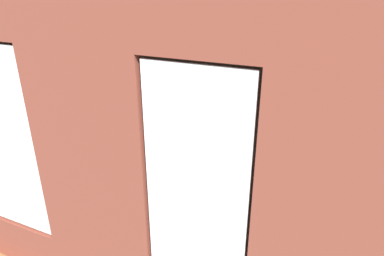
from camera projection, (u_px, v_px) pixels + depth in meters
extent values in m
cube|color=brown|center=(200.00, 181.00, 6.25)|extent=(6.62, 6.20, 0.10)
cube|color=brown|center=(351.00, 232.00, 2.41)|extent=(1.40, 0.16, 3.37)
cube|color=brown|center=(91.00, 165.00, 3.29)|extent=(1.28, 0.16, 3.37)
cube|color=brown|center=(198.00, 17.00, 2.31)|extent=(0.97, 0.16, 0.56)
cube|color=white|center=(195.00, 192.00, 2.82)|extent=(0.91, 0.03, 2.14)
cube|color=#38281E|center=(198.00, 189.00, 2.87)|extent=(0.97, 0.04, 2.20)
cube|color=brown|center=(32.00, 243.00, 4.26)|extent=(0.97, 0.16, 0.61)
cube|color=white|center=(5.00, 143.00, 3.67)|extent=(0.91, 0.03, 2.14)
cube|color=#38281E|center=(10.00, 141.00, 3.72)|extent=(0.97, 0.04, 2.20)
cube|color=tan|center=(108.00, 248.00, 3.81)|extent=(3.41, 0.24, 0.06)
cube|color=black|center=(92.00, 128.00, 3.22)|extent=(0.47, 0.03, 0.60)
cube|color=#389360|center=(93.00, 127.00, 3.24)|extent=(0.41, 0.01, 0.54)
cube|color=silver|center=(55.00, 74.00, 6.52)|extent=(0.10, 5.20, 3.37)
cube|color=black|center=(143.00, 241.00, 4.44)|extent=(1.89, 0.85, 0.42)
cube|color=black|center=(126.00, 232.00, 4.01)|extent=(1.89, 0.24, 0.38)
cube|color=black|center=(202.00, 241.00, 4.00)|extent=(0.22, 0.85, 0.24)
cube|color=black|center=(89.00, 205.00, 4.63)|extent=(0.22, 0.85, 0.24)
cube|color=#232326|center=(168.00, 230.00, 4.23)|extent=(0.67, 0.65, 0.12)
cube|color=#232326|center=(120.00, 215.00, 4.50)|extent=(0.67, 0.65, 0.12)
cube|color=black|center=(335.00, 198.00, 5.33)|extent=(0.99, 2.10, 0.42)
cube|color=black|center=(363.00, 181.00, 5.03)|extent=(0.38, 2.06, 0.38)
cube|color=black|center=(345.00, 156.00, 5.95)|extent=(0.86, 0.28, 0.24)
cube|color=black|center=(329.00, 214.00, 4.47)|extent=(0.86, 0.28, 0.24)
cube|color=#232326|center=(338.00, 170.00, 5.56)|extent=(0.69, 0.78, 0.12)
cube|color=#232326|center=(331.00, 195.00, 4.91)|extent=(0.69, 0.78, 0.12)
cube|color=#A87547|center=(206.00, 156.00, 6.13)|extent=(1.47, 0.83, 0.04)
cube|color=#A87547|center=(247.00, 166.00, 6.26)|extent=(0.07, 0.07, 0.41)
cube|color=#A87547|center=(181.00, 152.00, 6.77)|extent=(0.07, 0.07, 0.41)
cube|color=#A87547|center=(235.00, 185.00, 5.67)|extent=(0.07, 0.07, 0.41)
cube|color=#A87547|center=(164.00, 168.00, 6.18)|extent=(0.07, 0.07, 0.41)
cylinder|color=#4C4C51|center=(230.00, 154.00, 6.07)|extent=(0.08, 0.08, 0.09)
cylinder|color=#B7333D|center=(199.00, 148.00, 6.26)|extent=(0.08, 0.08, 0.11)
cylinder|color=#47423D|center=(206.00, 153.00, 6.10)|extent=(0.12, 0.12, 0.11)
sphere|color=#286B2D|center=(206.00, 146.00, 6.05)|extent=(0.15, 0.15, 0.15)
cube|color=black|center=(180.00, 153.00, 6.18)|extent=(0.17, 0.13, 0.02)
cube|color=#B2B2B7|center=(209.00, 159.00, 5.97)|extent=(0.17, 0.13, 0.02)
cube|color=black|center=(64.00, 150.00, 6.66)|extent=(0.98, 0.42, 0.58)
cube|color=black|center=(61.00, 135.00, 6.54)|extent=(0.46, 0.20, 0.05)
cube|color=black|center=(61.00, 132.00, 6.51)|extent=(0.06, 0.04, 0.06)
cube|color=black|center=(58.00, 116.00, 6.38)|extent=(1.04, 0.04, 0.60)
cube|color=black|center=(59.00, 116.00, 6.40)|extent=(0.99, 0.01, 0.55)
cylinder|color=olive|center=(211.00, 129.00, 8.00)|extent=(0.45, 0.45, 0.28)
ellipsoid|color=silver|center=(211.00, 116.00, 7.87)|extent=(1.01, 1.01, 0.40)
ellipsoid|color=navy|center=(208.00, 111.00, 7.86)|extent=(0.44, 0.44, 0.18)
cone|color=#3D8E42|center=(359.00, 249.00, 3.24)|extent=(0.23, 0.53, 0.65)
cone|color=#3D8E42|center=(332.00, 249.00, 3.34)|extent=(0.60, 0.55, 0.53)
cylinder|color=#9E5638|center=(320.00, 159.00, 6.74)|extent=(0.18, 0.18, 0.19)
cylinder|color=brown|center=(321.00, 151.00, 6.67)|extent=(0.03, 0.03, 0.16)
ellipsoid|color=#286B2D|center=(323.00, 141.00, 6.59)|extent=(0.32, 0.32, 0.25)
cone|color=#337F38|center=(231.00, 231.00, 3.72)|extent=(0.55, 0.25, 0.52)
cone|color=#337F38|center=(235.00, 244.00, 3.55)|extent=(0.42, 0.56, 0.49)
cone|color=#337F38|center=(257.00, 246.00, 3.48)|extent=(0.43, 0.51, 0.54)
cone|color=#337F38|center=(271.00, 243.00, 3.57)|extent=(0.57, 0.21, 0.49)
cone|color=#337F38|center=(259.00, 224.00, 3.76)|extent=(0.31, 0.50, 0.57)
cone|color=#337F38|center=(249.00, 222.00, 3.89)|extent=(0.35, 0.58, 0.48)
cylinder|color=beige|center=(49.00, 187.00, 5.72)|extent=(0.25, 0.25, 0.29)
cylinder|color=brown|center=(47.00, 175.00, 5.63)|extent=(0.04, 0.04, 0.16)
ellipsoid|color=#1E5B28|center=(44.00, 158.00, 5.50)|extent=(0.56, 0.56, 0.50)
cylinder|color=brown|center=(351.00, 150.00, 7.00)|extent=(0.27, 0.27, 0.26)
cylinder|color=brown|center=(353.00, 142.00, 6.92)|extent=(0.04, 0.04, 0.11)
ellipsoid|color=#286B2D|center=(355.00, 133.00, 6.84)|extent=(0.47, 0.47, 0.30)
cylinder|color=#9E5638|center=(31.00, 215.00, 5.04)|extent=(0.27, 0.27, 0.28)
cylinder|color=brown|center=(28.00, 200.00, 4.94)|extent=(0.05, 0.05, 0.26)
cone|color=#337F38|center=(17.00, 178.00, 4.88)|extent=(0.45, 0.22, 0.48)
cone|color=#337F38|center=(12.00, 183.00, 4.75)|extent=(0.39, 0.44, 0.49)
cone|color=#337F38|center=(13.00, 191.00, 4.66)|extent=(0.21, 0.50, 0.42)
cone|color=#337F38|center=(27.00, 184.00, 4.72)|extent=(0.45, 0.30, 0.49)
cone|color=#337F38|center=(34.00, 182.00, 4.80)|extent=(0.48, 0.30, 0.47)
cone|color=#337F38|center=(32.00, 176.00, 4.91)|extent=(0.25, 0.44, 0.49)
cone|color=#337F38|center=(24.00, 176.00, 4.96)|extent=(0.45, 0.44, 0.46)
cylinder|color=brown|center=(148.00, 116.00, 8.79)|extent=(0.23, 0.23, 0.27)
cylinder|color=brown|center=(147.00, 102.00, 8.65)|extent=(0.04, 0.04, 0.46)
cone|color=#337F38|center=(141.00, 86.00, 8.53)|extent=(0.42, 0.19, 0.47)
cone|color=#337F38|center=(141.00, 88.00, 8.39)|extent=(0.33, 0.48, 0.44)
cone|color=#337F38|center=(145.00, 89.00, 8.34)|extent=(0.33, 0.48, 0.44)
cone|color=#337F38|center=(152.00, 88.00, 8.43)|extent=(0.45, 0.18, 0.45)
cone|color=#337F38|center=(151.00, 85.00, 8.58)|extent=(0.31, 0.46, 0.46)
cone|color=#337F38|center=(147.00, 85.00, 8.61)|extent=(0.33, 0.44, 0.47)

